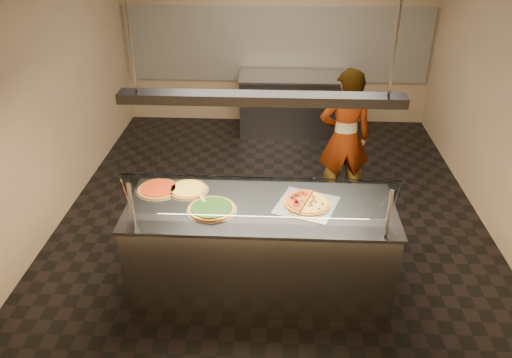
{
  "coord_description": "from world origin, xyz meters",
  "views": [
    {
      "loc": [
        0.06,
        -5.06,
        3.33
      ],
      "look_at": [
        -0.14,
        -0.94,
        1.02
      ],
      "focal_mm": 35.0,
      "sensor_mm": 36.0,
      "label": 1
    }
  ],
  "objects_px": {
    "serving_counter": "(260,248)",
    "pizza_cheese": "(188,189)",
    "pizza_spatula": "(208,200)",
    "worker": "(345,138)",
    "sneeze_guard": "(259,198)",
    "half_pizza_sausage": "(318,203)",
    "pizza_tomato": "(158,189)",
    "half_pizza_pepperoni": "(295,201)",
    "prep_table": "(292,104)",
    "heat_lamp_housing": "(261,98)",
    "pizza_spinach": "(212,208)",
    "perforated_tray": "(306,204)"
  },
  "relations": [
    {
      "from": "pizza_spinach",
      "to": "worker",
      "type": "distance_m",
      "value": 2.23
    },
    {
      "from": "pizza_cheese",
      "to": "pizza_tomato",
      "type": "xyz_separation_m",
      "value": [
        -0.28,
        -0.01,
        0.0
      ]
    },
    {
      "from": "pizza_cheese",
      "to": "pizza_spatula",
      "type": "bearing_deg",
      "value": -43.39
    },
    {
      "from": "serving_counter",
      "to": "heat_lamp_housing",
      "type": "relative_size",
      "value": 1.05
    },
    {
      "from": "sneeze_guard",
      "to": "serving_counter",
      "type": "bearing_deg",
      "value": 90.0
    },
    {
      "from": "sneeze_guard",
      "to": "pizza_tomato",
      "type": "distance_m",
      "value": 1.17
    },
    {
      "from": "half_pizza_pepperoni",
      "to": "heat_lamp_housing",
      "type": "xyz_separation_m",
      "value": [
        -0.31,
        -0.05,
        0.99
      ]
    },
    {
      "from": "half_pizza_sausage",
      "to": "pizza_cheese",
      "type": "xyz_separation_m",
      "value": [
        -1.21,
        0.2,
        -0.01
      ]
    },
    {
      "from": "sneeze_guard",
      "to": "heat_lamp_housing",
      "type": "relative_size",
      "value": 0.95
    },
    {
      "from": "half_pizza_pepperoni",
      "to": "pizza_spinach",
      "type": "relative_size",
      "value": 1.02
    },
    {
      "from": "serving_counter",
      "to": "half_pizza_pepperoni",
      "type": "xyz_separation_m",
      "value": [
        0.31,
        0.05,
        0.5
      ]
    },
    {
      "from": "sneeze_guard",
      "to": "half_pizza_sausage",
      "type": "xyz_separation_m",
      "value": [
        0.51,
        0.39,
        -0.27
      ]
    },
    {
      "from": "half_pizza_sausage",
      "to": "pizza_spinach",
      "type": "bearing_deg",
      "value": -172.32
    },
    {
      "from": "prep_table",
      "to": "sneeze_guard",
      "type": "bearing_deg",
      "value": -94.87
    },
    {
      "from": "serving_counter",
      "to": "perforated_tray",
      "type": "bearing_deg",
      "value": 6.32
    },
    {
      "from": "sneeze_guard",
      "to": "pizza_tomato",
      "type": "relative_size",
      "value": 5.31
    },
    {
      "from": "serving_counter",
      "to": "pizza_tomato",
      "type": "relative_size",
      "value": 5.9
    },
    {
      "from": "half_pizza_sausage",
      "to": "pizza_spinach",
      "type": "height_order",
      "value": "half_pizza_sausage"
    },
    {
      "from": "half_pizza_pepperoni",
      "to": "perforated_tray",
      "type": "bearing_deg",
      "value": -1.02
    },
    {
      "from": "pizza_spatula",
      "to": "heat_lamp_housing",
      "type": "height_order",
      "value": "heat_lamp_housing"
    },
    {
      "from": "pizza_cheese",
      "to": "prep_table",
      "type": "relative_size",
      "value": 0.23
    },
    {
      "from": "serving_counter",
      "to": "pizza_cheese",
      "type": "height_order",
      "value": "pizza_cheese"
    },
    {
      "from": "serving_counter",
      "to": "sneeze_guard",
      "type": "bearing_deg",
      "value": -90.0
    },
    {
      "from": "sneeze_guard",
      "to": "prep_table",
      "type": "distance_m",
      "value": 4.25
    },
    {
      "from": "sneeze_guard",
      "to": "pizza_spinach",
      "type": "distance_m",
      "value": 0.58
    },
    {
      "from": "sneeze_guard",
      "to": "worker",
      "type": "relative_size",
      "value": 1.27
    },
    {
      "from": "pizza_cheese",
      "to": "heat_lamp_housing",
      "type": "relative_size",
      "value": 0.17
    },
    {
      "from": "serving_counter",
      "to": "pizza_cheese",
      "type": "relative_size",
      "value": 6.14
    },
    {
      "from": "sneeze_guard",
      "to": "heat_lamp_housing",
      "type": "xyz_separation_m",
      "value": [
        0.0,
        0.34,
        0.72
      ]
    },
    {
      "from": "half_pizza_pepperoni",
      "to": "pizza_tomato",
      "type": "xyz_separation_m",
      "value": [
        -1.29,
        0.19,
        -0.02
      ]
    },
    {
      "from": "pizza_spinach",
      "to": "pizza_cheese",
      "type": "bearing_deg",
      "value": 129.27
    },
    {
      "from": "pizza_cheese",
      "to": "pizza_tomato",
      "type": "distance_m",
      "value": 0.28
    },
    {
      "from": "worker",
      "to": "half_pizza_pepperoni",
      "type": "bearing_deg",
      "value": 64.18
    },
    {
      "from": "heat_lamp_housing",
      "to": "worker",
      "type": "bearing_deg",
      "value": 60.93
    },
    {
      "from": "half_pizza_sausage",
      "to": "worker",
      "type": "distance_m",
      "value": 1.69
    },
    {
      "from": "serving_counter",
      "to": "half_pizza_sausage",
      "type": "distance_m",
      "value": 0.71
    },
    {
      "from": "pizza_spinach",
      "to": "pizza_spatula",
      "type": "distance_m",
      "value": 0.13
    },
    {
      "from": "half_pizza_sausage",
      "to": "prep_table",
      "type": "distance_m",
      "value": 3.82
    },
    {
      "from": "heat_lamp_housing",
      "to": "half_pizza_sausage",
      "type": "bearing_deg",
      "value": 5.12
    },
    {
      "from": "pizza_cheese",
      "to": "heat_lamp_housing",
      "type": "distance_m",
      "value": 1.25
    },
    {
      "from": "pizza_spatula",
      "to": "worker",
      "type": "bearing_deg",
      "value": 49.26
    },
    {
      "from": "serving_counter",
      "to": "prep_table",
      "type": "height_order",
      "value": "same"
    },
    {
      "from": "half_pizza_pepperoni",
      "to": "worker",
      "type": "height_order",
      "value": "worker"
    },
    {
      "from": "sneeze_guard",
      "to": "pizza_tomato",
      "type": "bearing_deg",
      "value": 149.24
    },
    {
      "from": "sneeze_guard",
      "to": "half_pizza_pepperoni",
      "type": "distance_m",
      "value": 0.56
    },
    {
      "from": "worker",
      "to": "half_pizza_sausage",
      "type": "bearing_deg",
      "value": 70.53
    },
    {
      "from": "prep_table",
      "to": "heat_lamp_housing",
      "type": "xyz_separation_m",
      "value": [
        -0.36,
        -3.83,
        1.48
      ]
    },
    {
      "from": "half_pizza_sausage",
      "to": "pizza_tomato",
      "type": "distance_m",
      "value": 1.5
    },
    {
      "from": "pizza_tomato",
      "to": "worker",
      "type": "distance_m",
      "value": 2.39
    },
    {
      "from": "serving_counter",
      "to": "pizza_spinach",
      "type": "distance_m",
      "value": 0.65
    }
  ]
}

